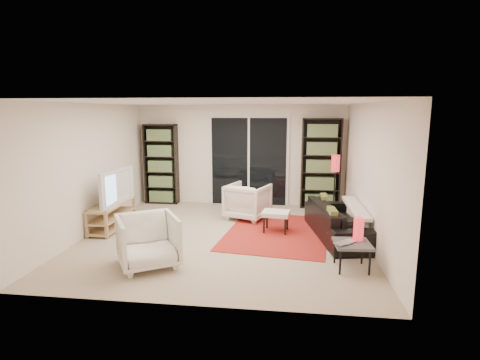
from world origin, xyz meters
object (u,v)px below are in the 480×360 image
at_px(sofa, 339,221).
at_px(armchair_back, 248,201).
at_px(bookshelf_left, 161,164).
at_px(armchair_front, 148,241).
at_px(side_table, 352,245).
at_px(bookshelf_right, 321,164).
at_px(floor_lamp, 335,170).
at_px(tv_stand, 112,215).
at_px(ottoman, 276,214).

bearing_deg(sofa, armchair_back, 50.59).
relative_size(bookshelf_left, armchair_front, 2.31).
distance_m(armchair_front, side_table, 2.97).
bearing_deg(armchair_back, bookshelf_right, -124.56).
relative_size(bookshelf_right, floor_lamp, 1.58).
distance_m(bookshelf_left, floor_lamp, 4.15).
relative_size(bookshelf_right, armchair_back, 2.55).
bearing_deg(armchair_front, floor_lamp, 14.34).
bearing_deg(bookshelf_right, tv_stand, -153.15).
height_order(bookshelf_left, tv_stand, bookshelf_left).
relative_size(armchair_front, side_table, 1.58).
bearing_deg(side_table, ottoman, 125.88).
bearing_deg(armchair_front, bookshelf_right, 21.81).
distance_m(sofa, floor_lamp, 1.66).
distance_m(tv_stand, armchair_back, 2.75).
xyz_separation_m(sofa, armchair_front, (-2.97, -1.66, 0.08)).
relative_size(ottoman, floor_lamp, 0.41).
bearing_deg(bookshelf_left, armchair_front, -74.43).
distance_m(ottoman, side_table, 1.94).
relative_size(tv_stand, floor_lamp, 1.00).
bearing_deg(ottoman, armchair_back, 126.25).
bearing_deg(armchair_front, sofa, -2.44).
xyz_separation_m(bookshelf_right, side_table, (0.16, -3.53, -0.69)).
bearing_deg(ottoman, bookshelf_left, 145.75).
distance_m(bookshelf_right, side_table, 3.60).
xyz_separation_m(armchair_back, ottoman, (0.62, -0.85, -0.03)).
height_order(ottoman, floor_lamp, floor_lamp).
bearing_deg(bookshelf_left, side_table, -41.34).
bearing_deg(armchair_back, sofa, 171.08).
relative_size(armchair_back, floor_lamp, 0.62).
xyz_separation_m(bookshelf_left, armchair_front, (1.05, -3.78, -0.59)).
relative_size(sofa, ottoman, 3.81).
xyz_separation_m(tv_stand, sofa, (4.33, -0.01, 0.04)).
bearing_deg(tv_stand, armchair_back, 21.22).
distance_m(tv_stand, floor_lamp, 4.71).
relative_size(side_table, floor_lamp, 0.40).
xyz_separation_m(armchair_front, floor_lamp, (3.05, 3.16, 0.62)).
xyz_separation_m(bookshelf_right, sofa, (0.17, -2.11, -0.75)).
bearing_deg(armchair_back, ottoman, 146.87).
bearing_deg(bookshelf_right, ottoman, -116.51).
bearing_deg(floor_lamp, armchair_back, -165.09).
xyz_separation_m(bookshelf_right, tv_stand, (-4.15, -2.10, -0.79)).
distance_m(bookshelf_left, armchair_back, 2.58).
distance_m(bookshelf_right, floor_lamp, 0.67).
height_order(bookshelf_left, bookshelf_right, bookshelf_right).
height_order(armchair_front, ottoman, armchair_front).
bearing_deg(tv_stand, side_table, -18.28).
relative_size(sofa, armchair_back, 2.52).
height_order(bookshelf_left, floor_lamp, bookshelf_left).
distance_m(bookshelf_right, sofa, 2.25).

